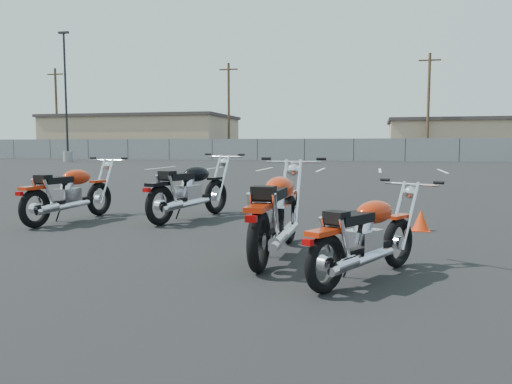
% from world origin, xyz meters
% --- Properties ---
extents(ground, '(120.00, 120.00, 0.00)m').
position_xyz_m(ground, '(0.00, 0.00, 0.00)').
color(ground, black).
rests_on(ground, ground).
extents(motorcycle_front_red, '(0.84, 2.19, 1.07)m').
position_xyz_m(motorcycle_front_red, '(-3.24, 1.35, 0.49)').
color(motorcycle_front_red, black).
rests_on(motorcycle_front_red, ground).
extents(motorcycle_second_black, '(1.13, 2.30, 1.14)m').
position_xyz_m(motorcycle_second_black, '(-1.34, 2.06, 0.52)').
color(motorcycle_second_black, black).
rests_on(motorcycle_second_black, ground).
extents(motorcycle_third_red, '(1.29, 1.79, 0.93)m').
position_xyz_m(motorcycle_third_red, '(1.73, -1.23, 0.42)').
color(motorcycle_third_red, black).
rests_on(motorcycle_third_red, ground).
extents(motorcycle_rear_red, '(0.90, 2.31, 1.13)m').
position_xyz_m(motorcycle_rear_red, '(0.70, -0.44, 0.52)').
color(motorcycle_rear_red, black).
rests_on(motorcycle_rear_red, ground).
extents(training_cone_near, '(0.27, 0.27, 0.32)m').
position_xyz_m(training_cone_near, '(2.49, 1.79, 0.16)').
color(training_cone_near, red).
rests_on(training_cone_near, ground).
extents(light_pole_west, '(0.80, 0.70, 9.70)m').
position_xyz_m(light_pole_west, '(-21.08, 27.56, 2.48)').
color(light_pole_west, gray).
rests_on(light_pole_west, ground).
extents(chainlink_fence, '(80.06, 0.06, 1.80)m').
position_xyz_m(chainlink_fence, '(-0.00, 35.00, 0.90)').
color(chainlink_fence, slate).
rests_on(chainlink_fence, ground).
extents(tan_building_west, '(18.40, 10.40, 4.30)m').
position_xyz_m(tan_building_west, '(-22.00, 42.00, 2.16)').
color(tan_building_west, tan).
rests_on(tan_building_west, ground).
extents(tan_building_east, '(14.40, 9.40, 3.70)m').
position_xyz_m(tan_building_east, '(10.00, 44.00, 1.86)').
color(tan_building_east, tan).
rests_on(tan_building_east, ground).
extents(utility_pole_a, '(1.80, 0.24, 9.00)m').
position_xyz_m(utility_pole_a, '(-30.00, 39.00, 4.69)').
color(utility_pole_a, '#402E1D').
rests_on(utility_pole_a, ground).
extents(utility_pole_b, '(1.80, 0.24, 9.00)m').
position_xyz_m(utility_pole_b, '(-12.00, 40.00, 4.69)').
color(utility_pole_b, '#402E1D').
rests_on(utility_pole_b, ground).
extents(utility_pole_c, '(1.80, 0.24, 9.00)m').
position_xyz_m(utility_pole_c, '(6.00, 39.00, 4.69)').
color(utility_pole_c, '#402E1D').
rests_on(utility_pole_c, ground).
extents(parking_line_stripes, '(15.12, 4.00, 0.01)m').
position_xyz_m(parking_line_stripes, '(-2.50, 20.00, 0.00)').
color(parking_line_stripes, silver).
rests_on(parking_line_stripes, ground).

